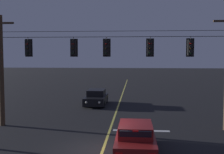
% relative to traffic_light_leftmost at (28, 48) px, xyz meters
% --- Properties ---
extents(ground_plane, '(180.00, 180.00, 0.00)m').
position_rel_traffic_light_leftmost_xyz_m(ground_plane, '(5.24, -4.52, -5.01)').
color(ground_plane, black).
extents(lane_centre_stripe, '(0.14, 60.00, 0.01)m').
position_rel_traffic_light_leftmost_xyz_m(lane_centre_stripe, '(5.24, 6.02, -5.01)').
color(lane_centre_stripe, '#D1C64C').
rests_on(lane_centre_stripe, ground).
extents(stop_bar_paint, '(3.40, 0.36, 0.01)m').
position_rel_traffic_light_leftmost_xyz_m(stop_bar_paint, '(7.14, -0.58, -5.01)').
color(stop_bar_paint, silver).
rests_on(stop_bar_paint, ground).
extents(signal_span_assembly, '(15.86, 0.32, 7.07)m').
position_rel_traffic_light_leftmost_xyz_m(signal_span_assembly, '(5.24, 0.02, -1.33)').
color(signal_span_assembly, '#423021').
rests_on(signal_span_assembly, ground).
extents(traffic_light_leftmost, '(0.48, 0.41, 1.22)m').
position_rel_traffic_light_leftmost_xyz_m(traffic_light_leftmost, '(0.00, 0.00, 0.00)').
color(traffic_light_leftmost, black).
extents(traffic_light_left_inner, '(0.48, 0.41, 1.22)m').
position_rel_traffic_light_leftmost_xyz_m(traffic_light_left_inner, '(2.91, 0.00, 0.00)').
color(traffic_light_left_inner, black).
extents(traffic_light_centre, '(0.48, 0.41, 1.22)m').
position_rel_traffic_light_leftmost_xyz_m(traffic_light_centre, '(4.98, 0.00, 0.00)').
color(traffic_light_centre, black).
extents(traffic_light_right_inner, '(0.48, 0.41, 1.22)m').
position_rel_traffic_light_leftmost_xyz_m(traffic_light_right_inner, '(7.65, 0.00, 0.00)').
color(traffic_light_right_inner, black).
extents(traffic_light_rightmost, '(0.48, 0.41, 1.22)m').
position_rel_traffic_light_leftmost_xyz_m(traffic_light_rightmost, '(10.07, 0.00, 0.00)').
color(traffic_light_rightmost, black).
extents(car_waiting_near_lane, '(1.80, 4.33, 1.39)m').
position_rel_traffic_light_leftmost_xyz_m(car_waiting_near_lane, '(6.79, -4.54, -4.36)').
color(car_waiting_near_lane, maroon).
rests_on(car_waiting_near_lane, ground).
extents(car_oncoming_lead, '(1.80, 4.42, 1.39)m').
position_rel_traffic_light_leftmost_xyz_m(car_oncoming_lead, '(3.19, 8.34, -4.36)').
color(car_oncoming_lead, black).
rests_on(car_oncoming_lead, ground).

